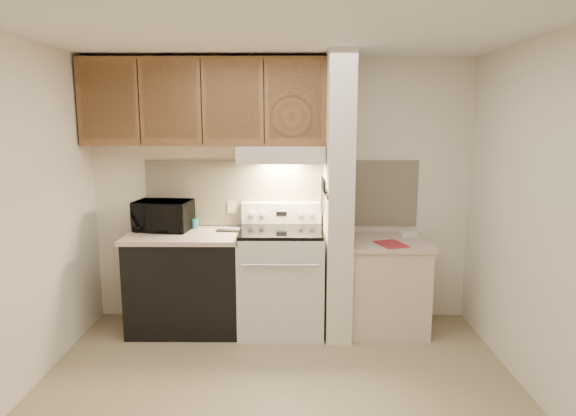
{
  "coord_description": "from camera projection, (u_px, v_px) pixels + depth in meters",
  "views": [
    {
      "loc": [
        0.09,
        -3.38,
        1.96
      ],
      "look_at": [
        0.07,
        0.75,
        1.22
      ],
      "focal_mm": 32.0,
      "sensor_mm": 36.0,
      "label": 1
    }
  ],
  "objects": [
    {
      "name": "dishwasher_front",
      "position": [
        186.0,
        283.0,
        4.75
      ],
      "size": [
        1.0,
        0.63,
        0.87
      ],
      "primitive_type": "cube",
      "color": "black",
      "rests_on": "floor"
    },
    {
      "name": "range_display",
      "position": [
        281.0,
        214.0,
        4.86
      ],
      "size": [
        0.1,
        0.01,
        0.04
      ],
      "primitive_type": "cube",
      "color": "black",
      "rests_on": "range_backguard"
    },
    {
      "name": "microwave",
      "position": [
        163.0,
        215.0,
        4.78
      ],
      "size": [
        0.55,
        0.41,
        0.28
      ],
      "primitive_type": "imported",
      "rotation": [
        0.0,
        0.0,
        -0.14
      ],
      "color": "black",
      "rests_on": "left_countertop"
    },
    {
      "name": "cab_door_c",
      "position": [
        233.0,
        102.0,
        4.45
      ],
      "size": [
        0.46,
        0.01,
        0.63
      ],
      "primitive_type": "cube",
      "color": "brown",
      "rests_on": "upper_cabinets"
    },
    {
      "name": "pillar_trim",
      "position": [
        325.0,
        191.0,
        4.57
      ],
      "size": [
        0.01,
        0.7,
        0.04
      ],
      "primitive_type": "cube",
      "color": "brown",
      "rests_on": "partition_pillar"
    },
    {
      "name": "knife_handle_b",
      "position": [
        324.0,
        186.0,
        4.43
      ],
      "size": [
        0.02,
        0.02,
        0.1
      ],
      "primitive_type": "cylinder",
      "color": "black",
      "rests_on": "knife_strip"
    },
    {
      "name": "backsplash",
      "position": [
        282.0,
        193.0,
        4.92
      ],
      "size": [
        2.6,
        0.02,
        0.63
      ],
      "primitive_type": "cube",
      "color": "#F1E7C3",
      "rests_on": "wall_back"
    },
    {
      "name": "oven_handle",
      "position": [
        280.0,
        265.0,
        4.33
      ],
      "size": [
        0.65,
        0.02,
        0.02
      ],
      "primitive_type": "cylinder",
      "rotation": [
        0.0,
        1.57,
        0.0
      ],
      "color": "silver",
      "rests_on": "range_body"
    },
    {
      "name": "red_folder",
      "position": [
        391.0,
        244.0,
        4.5
      ],
      "size": [
        0.29,
        0.34,
        0.01
      ],
      "primitive_type": "cube",
      "rotation": [
        0.0,
        0.0,
        0.31
      ],
      "color": "#A52332",
      "rests_on": "right_countertop"
    },
    {
      "name": "range_body",
      "position": [
        281.0,
        281.0,
        4.73
      ],
      "size": [
        0.76,
        0.65,
        0.92
      ],
      "primitive_type": "cube",
      "color": "silver",
      "rests_on": "floor"
    },
    {
      "name": "knife_handle_a",
      "position": [
        325.0,
        187.0,
        4.35
      ],
      "size": [
        0.02,
        0.02,
        0.1
      ],
      "primitive_type": "cylinder",
      "color": "black",
      "rests_on": "knife_strip"
    },
    {
      "name": "wall_back",
      "position": [
        282.0,
        191.0,
        4.93
      ],
      "size": [
        3.6,
        2.5,
        0.02
      ],
      "primitive_type": "cube",
      "rotation": [
        1.57,
        0.0,
        0.0
      ],
      "color": "white",
      "rests_on": "floor"
    },
    {
      "name": "knife_handle_c",
      "position": [
        323.0,
        184.0,
        4.5
      ],
      "size": [
        0.02,
        0.02,
        0.1
      ],
      "primitive_type": "cylinder",
      "color": "black",
      "rests_on": "knife_strip"
    },
    {
      "name": "cab_door_d",
      "position": [
        295.0,
        102.0,
        4.45
      ],
      "size": [
        0.46,
        0.01,
        0.63
      ],
      "primitive_type": "cube",
      "color": "brown",
      "rests_on": "upper_cabinets"
    },
    {
      "name": "knife_blade_a",
      "position": [
        324.0,
        204.0,
        4.39
      ],
      "size": [
        0.01,
        0.03,
        0.16
      ],
      "primitive_type": "cube",
      "color": "silver",
      "rests_on": "knife_strip"
    },
    {
      "name": "cab_gap_b",
      "position": [
        201.0,
        102.0,
        4.45
      ],
      "size": [
        0.01,
        0.01,
        0.73
      ],
      "primitive_type": "cube",
      "color": "black",
      "rests_on": "upper_cabinets"
    },
    {
      "name": "floor",
      "position": [
        278.0,
        394.0,
        3.67
      ],
      "size": [
        3.6,
        3.6,
        0.0
      ],
      "primitive_type": "plane",
      "color": "tan",
      "rests_on": "ground"
    },
    {
      "name": "range_knob_right_outer",
      "position": [
        311.0,
        214.0,
        4.86
      ],
      "size": [
        0.05,
        0.02,
        0.05
      ],
      "primitive_type": "cylinder",
      "rotation": [
        1.57,
        0.0,
        0.0
      ],
      "color": "silver",
      "rests_on": "range_backguard"
    },
    {
      "name": "wall_left",
      "position": [
        11.0,
        223.0,
        3.46
      ],
      "size": [
        0.02,
        3.0,
        2.5
      ],
      "primitive_type": "cube",
      "color": "white",
      "rests_on": "floor"
    },
    {
      "name": "cab_gap_a",
      "position": [
        139.0,
        102.0,
        4.46
      ],
      "size": [
        0.01,
        0.01,
        0.73
      ],
      "primitive_type": "cube",
      "color": "black",
      "rests_on": "upper_cabinets"
    },
    {
      "name": "outlet",
      "position": [
        232.0,
        207.0,
        4.93
      ],
      "size": [
        0.08,
        0.01,
        0.12
      ],
      "primitive_type": "cube",
      "color": "beige",
      "rests_on": "backsplash"
    },
    {
      "name": "ceiling",
      "position": [
        277.0,
        29.0,
        3.23
      ],
      "size": [
        3.6,
        3.6,
        0.0
      ],
      "primitive_type": "plane",
      "rotation": [
        3.14,
        0.0,
        0.0
      ],
      "color": "white",
      "rests_on": "wall_back"
    },
    {
      "name": "knife_blade_b",
      "position": [
        324.0,
        204.0,
        4.45
      ],
      "size": [
        0.01,
        0.04,
        0.18
      ],
      "primitive_type": "cube",
      "color": "silver",
      "rests_on": "knife_strip"
    },
    {
      "name": "left_countertop",
      "position": [
        184.0,
        236.0,
        4.67
      ],
      "size": [
        1.04,
        0.67,
        0.04
      ],
      "primitive_type": "cube",
      "color": "beige",
      "rests_on": "dishwasher_front"
    },
    {
      "name": "range_backguard",
      "position": [
        282.0,
        213.0,
        4.9
      ],
      "size": [
        0.76,
        0.08,
        0.2
      ],
      "primitive_type": "cube",
      "color": "silver",
      "rests_on": "range_body"
    },
    {
      "name": "knife_blade_d",
      "position": [
        323.0,
        200.0,
        4.6
      ],
      "size": [
        0.01,
        0.04,
        0.16
      ],
      "primitive_type": "cube",
      "color": "silver",
      "rests_on": "knife_strip"
    },
    {
      "name": "knife_blade_e",
      "position": [
        322.0,
        199.0,
        4.7
      ],
      "size": [
        0.01,
        0.04,
        0.18
      ],
      "primitive_type": "cube",
      "color": "silver",
      "rests_on": "knife_strip"
    },
    {
      "name": "white_box",
      "position": [
        408.0,
        234.0,
        4.82
      ],
      "size": [
        0.18,
        0.14,
        0.04
      ],
      "primitive_type": "cube",
      "rotation": [
        0.0,
        0.0,
        0.25
      ],
      "color": "white",
      "rests_on": "right_countertop"
    },
    {
      "name": "range_knob_left_outer",
      "position": [
        252.0,
        214.0,
        4.86
      ],
      "size": [
        0.05,
        0.02,
        0.05
      ],
      "primitive_type": "cylinder",
      "rotation": [
        1.57,
        0.0,
        0.0
      ],
      "color": "silver",
      "rests_on": "range_backguard"
    },
    {
      "name": "cab_gap_c",
      "position": [
        264.0,
        102.0,
        4.45
      ],
      "size": [
        0.01,
        0.01,
        0.73
      ],
      "primitive_type": "cube",
      "color": "black",
      "rests_on": "upper_cabinets"
    },
    {
      "name": "knife_blade_c",
      "position": [
        323.0,
        203.0,
        4.55
      ],
      "size": [
        0.01,
        0.04,
        0.2
      ],
      "primitive_type": "cube",
      "color": "silver",
      "rests_on": "knife_strip"
    },
    {
      "name": "wall_right",
      "position": [
        545.0,
        224.0,
        3.44
      ],
      "size": [
        0.02,
        3.0,
        2.5
      ],
      "primitive_type": "cube",
      "color": "white",
      "rests_on": "floor"
    },
    {
      "name": "range_knob_left_inner",
      "position": [
        262.0,
        214.0,
        4.86
      ],
      "size": [
        0.05,
        0.02,
        0.05
      ],
      "primitive_type": "cylinder",
      "rotation": [
        1.57,
        0.0,
        0.0
      ],
      "color": "silver",
      "rests_on": "range_backguard"
    },
    {
      "name": "spoon_rest",
      "position": [
        229.0,
        231.0,
        4.74
      ],
      "size": [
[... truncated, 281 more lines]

